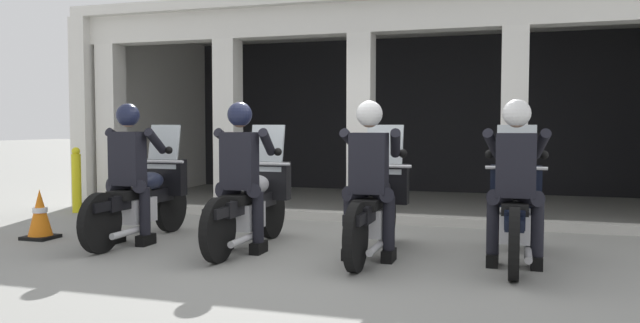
% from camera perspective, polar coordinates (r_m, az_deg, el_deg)
% --- Properties ---
extents(ground_plane, '(80.00, 80.00, 0.00)m').
position_cam_1_polar(ground_plane, '(9.92, 5.23, -4.47)').
color(ground_plane, gray).
extents(station_building, '(9.67, 4.43, 3.26)m').
position_cam_1_polar(station_building, '(11.41, 6.42, 6.87)').
color(station_building, black).
rests_on(station_building, ground).
extents(kerb_strip, '(9.17, 0.24, 0.12)m').
position_cam_1_polar(kerb_strip, '(8.85, 2.93, -5.02)').
color(kerb_strip, '#B7B5AD').
rests_on(kerb_strip, ground).
extents(motorcycle_far_left, '(0.62, 2.04, 1.35)m').
position_cam_1_polar(motorcycle_far_left, '(7.65, -15.60, -3.14)').
color(motorcycle_far_left, black).
rests_on(motorcycle_far_left, ground).
extents(police_officer_far_left, '(0.63, 0.61, 1.58)m').
position_cam_1_polar(police_officer_far_left, '(7.38, -16.87, 0.02)').
color(police_officer_far_left, black).
rests_on(police_officer_far_left, ground).
extents(motorcycle_center_left, '(0.62, 2.04, 1.35)m').
position_cam_1_polar(motorcycle_center_left, '(6.97, -6.17, -3.66)').
color(motorcycle_center_left, black).
rests_on(motorcycle_center_left, ground).
extents(police_officer_center_left, '(0.63, 0.61, 1.58)m').
position_cam_1_polar(police_officer_center_left, '(6.67, -7.18, -0.20)').
color(police_officer_center_left, black).
rests_on(police_officer_center_left, ground).
extents(motorcycle_center_right, '(0.62, 2.04, 1.35)m').
position_cam_1_polar(motorcycle_center_right, '(6.56, 5.06, -4.09)').
color(motorcycle_center_right, black).
rests_on(motorcycle_center_right, ground).
extents(police_officer_center_right, '(0.63, 0.61, 1.58)m').
position_cam_1_polar(police_officer_center_right, '(6.24, 4.50, -0.43)').
color(police_officer_center_right, black).
rests_on(police_officer_center_right, ground).
extents(motorcycle_far_right, '(0.62, 2.04, 1.35)m').
position_cam_1_polar(motorcycle_far_right, '(6.52, 17.26, -4.28)').
color(motorcycle_far_right, black).
rests_on(motorcycle_far_right, ground).
extents(police_officer_far_right, '(0.63, 0.61, 1.58)m').
position_cam_1_polar(police_officer_far_right, '(6.19, 17.31, -0.60)').
color(police_officer_far_right, black).
rests_on(police_officer_far_right, ground).
extents(traffic_cone_flank, '(0.34, 0.34, 0.59)m').
position_cam_1_polar(traffic_cone_flank, '(8.15, -24.01, -4.41)').
color(traffic_cone_flank, black).
rests_on(traffic_cone_flank, ground).
extents(bollard_kerbside, '(0.14, 0.14, 1.01)m').
position_cam_1_polar(bollard_kerbside, '(10.36, -21.17, -1.57)').
color(bollard_kerbside, yellow).
rests_on(bollard_kerbside, ground).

